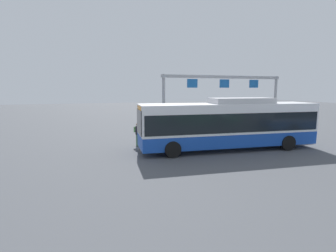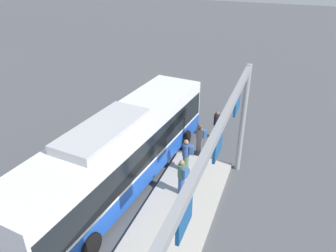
{
  "view_description": "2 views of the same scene",
  "coord_description": "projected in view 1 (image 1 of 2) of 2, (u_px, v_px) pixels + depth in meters",
  "views": [
    {
      "loc": [
        9.4,
        14.56,
        4.08
      ],
      "look_at": [
        4.13,
        -0.44,
        1.73
      ],
      "focal_mm": 27.22,
      "sensor_mm": 36.0,
      "label": 1
    },
    {
      "loc": [
        -10.27,
        -6.06,
        9.35
      ],
      "look_at": [
        3.59,
        -0.84,
        1.35
      ],
      "focal_mm": 35.2,
      "sensor_mm": 36.0,
      "label": 2
    }
  ],
  "objects": [
    {
      "name": "person_waiting_mid",
      "position": [
        164.0,
        133.0,
        18.29
      ],
      "size": [
        0.51,
        0.6,
        1.67
      ],
      "rotation": [
        0.0,
        0.0,
        2.03
      ],
      "color": "slate",
      "rests_on": "ground"
    },
    {
      "name": "person_waiting_near",
      "position": [
        189.0,
        130.0,
        18.76
      ],
      "size": [
        0.39,
        0.56,
        1.67
      ],
      "rotation": [
        0.0,
        0.0,
        1.72
      ],
      "color": "#476B4C",
      "rests_on": "platform_curb"
    },
    {
      "name": "person_boarding",
      "position": [
        138.0,
        134.0,
        18.1
      ],
      "size": [
        0.44,
        0.58,
        1.67
      ],
      "rotation": [
        0.0,
        0.0,
        1.85
      ],
      "color": "#476B4C",
      "rests_on": "ground"
    },
    {
      "name": "ground_plane",
      "position": [
        228.0,
        149.0,
        17.27
      ],
      "size": [
        120.0,
        120.0,
        0.0
      ],
      "primitive_type": "plane",
      "color": "#4C4F54"
    },
    {
      "name": "bus_main",
      "position": [
        229.0,
        123.0,
        17.0
      ],
      "size": [
        12.13,
        3.74,
        3.46
      ],
      "rotation": [
        0.0,
        0.0,
        -0.1
      ],
      "color": "#1947AD",
      "rests_on": "ground"
    },
    {
      "name": "person_waiting_far",
      "position": [
        206.0,
        128.0,
        19.6
      ],
      "size": [
        0.54,
        0.61,
        1.67
      ],
      "rotation": [
        0.0,
        0.0,
        1.01
      ],
      "color": "#334C8C",
      "rests_on": "platform_curb"
    },
    {
      "name": "trash_bin",
      "position": [
        266.0,
        129.0,
        22.15
      ],
      "size": [
        0.52,
        0.52,
        0.9
      ],
      "primitive_type": "cylinder",
      "color": "#2D5133",
      "rests_on": "platform_curb"
    },
    {
      "name": "platform_curb",
      "position": [
        227.0,
        138.0,
        20.58
      ],
      "size": [
        10.0,
        2.8,
        0.16
      ],
      "primitive_type": "cube",
      "color": "#B2ADA3",
      "rests_on": "ground"
    },
    {
      "name": "platform_sign_gantry",
      "position": [
        224.0,
        91.0,
        21.8
      ],
      "size": [
        11.35,
        0.24,
        5.2
      ],
      "color": "gray",
      "rests_on": "ground"
    }
  ]
}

